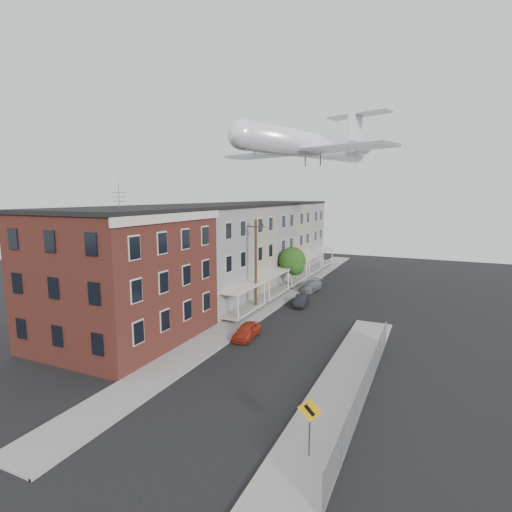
{
  "coord_description": "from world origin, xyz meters",
  "views": [
    {
      "loc": [
        10.04,
        -16.27,
        11.26
      ],
      "look_at": [
        -0.29,
        6.41,
        7.45
      ],
      "focal_mm": 28.0,
      "sensor_mm": 36.0,
      "label": 1
    }
  ],
  "objects_px": {
    "car_near": "(247,331)",
    "airplane": "(311,145)",
    "warning_sign": "(310,418)",
    "utility_pole": "(256,265)",
    "street_tree": "(293,262)",
    "car_far": "(311,286)",
    "car_mid": "(301,301)"
  },
  "relations": [
    {
      "from": "car_near",
      "to": "airplane",
      "type": "distance_m",
      "value": 24.54
    },
    {
      "from": "warning_sign",
      "to": "utility_pole",
      "type": "xyz_separation_m",
      "value": [
        -11.2,
        19.03,
        2.79
      ]
    },
    {
      "from": "car_near",
      "to": "street_tree",
      "type": "bearing_deg",
      "value": 93.52
    },
    {
      "from": "street_tree",
      "to": "car_far",
      "type": "relative_size",
      "value": 1.25
    },
    {
      "from": "car_near",
      "to": "airplane",
      "type": "bearing_deg",
      "value": 88.23
    },
    {
      "from": "utility_pole",
      "to": "car_near",
      "type": "bearing_deg",
      "value": -71.09
    },
    {
      "from": "utility_pole",
      "to": "car_far",
      "type": "bearing_deg",
      "value": 77.17
    },
    {
      "from": "warning_sign",
      "to": "car_near",
      "type": "relative_size",
      "value": 0.79
    },
    {
      "from": "car_far",
      "to": "warning_sign",
      "type": "bearing_deg",
      "value": -67.23
    },
    {
      "from": "warning_sign",
      "to": "airplane",
      "type": "relative_size",
      "value": 0.11
    },
    {
      "from": "street_tree",
      "to": "car_far",
      "type": "bearing_deg",
      "value": 15.28
    },
    {
      "from": "utility_pole",
      "to": "car_mid",
      "type": "xyz_separation_m",
      "value": [
        3.38,
        3.81,
        -4.13
      ]
    },
    {
      "from": "car_far",
      "to": "airplane",
      "type": "relative_size",
      "value": 0.17
    },
    {
      "from": "utility_pole",
      "to": "car_far",
      "type": "height_order",
      "value": "utility_pole"
    },
    {
      "from": "warning_sign",
      "to": "car_far",
      "type": "xyz_separation_m",
      "value": [
        -8.81,
        29.51,
        -1.28
      ]
    },
    {
      "from": "airplane",
      "to": "car_far",
      "type": "bearing_deg",
      "value": -58.26
    },
    {
      "from": "car_mid",
      "to": "car_far",
      "type": "bearing_deg",
      "value": 90.63
    },
    {
      "from": "utility_pole",
      "to": "airplane",
      "type": "distance_m",
      "value": 16.83
    },
    {
      "from": "street_tree",
      "to": "car_far",
      "type": "distance_m",
      "value": 3.56
    },
    {
      "from": "utility_pole",
      "to": "car_near",
      "type": "height_order",
      "value": "utility_pole"
    },
    {
      "from": "warning_sign",
      "to": "airplane",
      "type": "distance_m",
      "value": 35.18
    },
    {
      "from": "street_tree",
      "to": "airplane",
      "type": "relative_size",
      "value": 0.21
    },
    {
      "from": "car_near",
      "to": "airplane",
      "type": "height_order",
      "value": "airplane"
    },
    {
      "from": "street_tree",
      "to": "car_mid",
      "type": "relative_size",
      "value": 1.57
    },
    {
      "from": "car_near",
      "to": "warning_sign",
      "type": "bearing_deg",
      "value": -57.28
    },
    {
      "from": "utility_pole",
      "to": "airplane",
      "type": "xyz_separation_m",
      "value": [
        1.86,
        11.35,
        12.29
      ]
    },
    {
      "from": "car_mid",
      "to": "car_far",
      "type": "xyz_separation_m",
      "value": [
        -0.99,
        6.67,
        0.06
      ]
    },
    {
      "from": "car_far",
      "to": "car_near",
      "type": "bearing_deg",
      "value": -83.91
    },
    {
      "from": "street_tree",
      "to": "airplane",
      "type": "distance_m",
      "value": 13.68
    },
    {
      "from": "utility_pole",
      "to": "car_near",
      "type": "xyz_separation_m",
      "value": [
        2.37,
        -6.93,
        -4.07
      ]
    },
    {
      "from": "warning_sign",
      "to": "car_mid",
      "type": "xyz_separation_m",
      "value": [
        -7.82,
        22.84,
        -1.34
      ]
    },
    {
      "from": "warning_sign",
      "to": "street_tree",
      "type": "bearing_deg",
      "value": 110.58
    }
  ]
}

